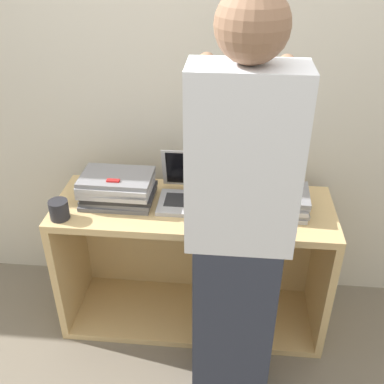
# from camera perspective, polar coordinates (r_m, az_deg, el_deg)

# --- Properties ---
(ground_plane) EXTENTS (12.00, 12.00, 0.00)m
(ground_plane) POSITION_cam_1_polar(r_m,az_deg,el_deg) (2.50, -0.39, -19.24)
(ground_plane) COLOR #756B5B
(wall_back) EXTENTS (8.00, 0.05, 2.40)m
(wall_back) POSITION_cam_1_polar(r_m,az_deg,el_deg) (2.30, 1.02, 12.72)
(wall_back) COLOR beige
(wall_back) RESTS_ON ground_plane
(cart) EXTENTS (1.37, 0.49, 0.74)m
(cart) POSITION_cam_1_polar(r_m,az_deg,el_deg) (2.46, 0.32, -8.10)
(cart) COLOR tan
(cart) RESTS_ON ground_plane
(laptop_open) EXTENTS (0.34, 0.28, 0.24)m
(laptop_open) POSITION_cam_1_polar(r_m,az_deg,el_deg) (2.20, 0.30, 0.02)
(laptop_open) COLOR #B7B7BC
(laptop_open) RESTS_ON cart
(laptop_stack_left) EXTENTS (0.36, 0.24, 0.15)m
(laptop_stack_left) POSITION_cam_1_polar(r_m,az_deg,el_deg) (2.21, -9.46, 0.46)
(laptop_stack_left) COLOR slate
(laptop_stack_left) RESTS_ON cart
(laptop_stack_right) EXTENTS (0.36, 0.24, 0.10)m
(laptop_stack_right) POSITION_cam_1_polar(r_m,az_deg,el_deg) (2.16, 9.95, -1.02)
(laptop_stack_right) COLOR #B7B7BC
(laptop_stack_right) RESTS_ON cart
(person) EXTENTS (0.40, 0.54, 1.78)m
(person) POSITION_cam_1_polar(r_m,az_deg,el_deg) (1.75, 5.95, -4.90)
(person) COLOR #2D3342
(person) RESTS_ON ground_plane
(mug) EXTENTS (0.09, 0.09, 0.09)m
(mug) POSITION_cam_1_polar(r_m,az_deg,el_deg) (2.16, -16.53, -2.18)
(mug) COLOR #232328
(mug) RESTS_ON cart
(inventory_tag) EXTENTS (0.06, 0.02, 0.01)m
(inventory_tag) POSITION_cam_1_polar(r_m,az_deg,el_deg) (2.12, -10.00, 1.44)
(inventory_tag) COLOR red
(inventory_tag) RESTS_ON laptop_stack_left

